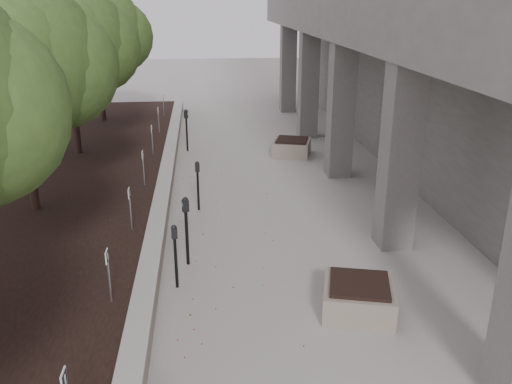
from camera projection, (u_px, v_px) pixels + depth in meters
retaining_wall at (163, 196)px, 14.25m from camera, size 0.39×26.00×0.50m
planting_bed at (20, 202)px, 13.92m from camera, size 7.00×26.00×0.40m
crabapple_tree_3 at (19, 96)px, 12.05m from camera, size 4.60×4.00×5.44m
crabapple_tree_4 at (69, 68)px, 16.72m from camera, size 4.60×4.00×5.44m
crabapple_tree_5 at (97, 53)px, 21.40m from camera, size 4.60×4.00×5.44m
parking_sign_3 at (109, 277)px, 8.84m from camera, size 0.04×0.22×0.96m
parking_sign_4 at (130, 209)px, 11.65m from camera, size 0.04×0.22×0.96m
parking_sign_5 at (143, 168)px, 14.45m from camera, size 0.04×0.22×0.96m
parking_sign_6 at (152, 140)px, 17.26m from camera, size 0.04×0.22×0.96m
parking_sign_7 at (159, 120)px, 20.06m from camera, size 0.04×0.22×0.96m
parking_sign_8 at (163, 105)px, 22.86m from camera, size 0.04×0.22×0.96m
parking_meter_2 at (176, 257)px, 10.03m from camera, size 0.14×0.11×1.29m
parking_meter_3 at (187, 231)px, 10.88m from camera, size 0.17×0.15×1.49m
parking_meter_4 at (198, 186)px, 13.74m from camera, size 0.14×0.11×1.32m
parking_meter_5 at (187, 130)px, 19.03m from camera, size 0.18×0.16×1.52m
planter_front at (359, 297)px, 9.38m from camera, size 1.49×1.49×0.57m
planter_back at (292, 147)px, 18.70m from camera, size 1.54×1.54×0.58m
berry_scatter at (239, 273)px, 10.76m from camera, size 3.30×14.10×0.02m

